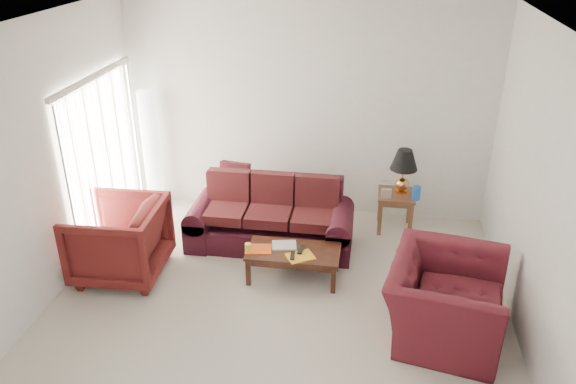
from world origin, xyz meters
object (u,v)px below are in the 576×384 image
(armchair_right, at_px, (445,300))
(armchair_left, at_px, (119,240))
(sofa, at_px, (270,215))
(end_table, at_px, (395,211))
(floor_lamp, at_px, (152,151))
(coffee_table, at_px, (293,264))

(armchair_right, bearing_deg, armchair_left, 93.46)
(sofa, relative_size, end_table, 3.92)
(sofa, xyz_separation_m, end_table, (1.60, 0.68, -0.16))
(sofa, distance_m, armchair_right, 2.51)
(end_table, xyz_separation_m, floor_lamp, (-3.45, 0.12, 0.62))
(armchair_left, height_order, coffee_table, armchair_left)
(coffee_table, bearing_deg, sofa, 133.42)
(armchair_right, bearing_deg, sofa, 66.22)
(sofa, xyz_separation_m, coffee_table, (0.40, -0.70, -0.24))
(armchair_left, bearing_deg, armchair_right, 79.77)
(armchair_right, xyz_separation_m, coffee_table, (-1.65, 0.74, -0.22))
(floor_lamp, bearing_deg, end_table, -2.01)
(sofa, distance_m, end_table, 1.74)
(coffee_table, bearing_deg, floor_lamp, 159.91)
(sofa, relative_size, armchair_left, 2.06)
(armchair_left, height_order, armchair_right, armchair_left)
(floor_lamp, height_order, armchair_left, floor_lamp)
(floor_lamp, relative_size, armchair_right, 1.41)
(end_table, height_order, armchair_right, armchair_right)
(end_table, xyz_separation_m, armchair_right, (0.46, -2.12, 0.14))
(armchair_left, xyz_separation_m, coffee_table, (2.03, 0.23, -0.28))
(end_table, relative_size, coffee_table, 0.50)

